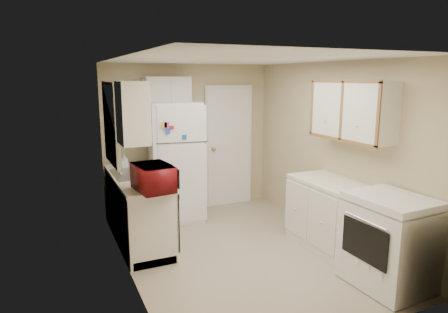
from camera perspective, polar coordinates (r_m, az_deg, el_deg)
name	(u,v)px	position (r m, az deg, el deg)	size (l,w,h in m)	color
floor	(240,251)	(5.26, 2.29, -13.37)	(3.80, 3.80, 0.00)	#BFB098
ceiling	(242,59)	(4.79, 2.53, 13.73)	(3.80, 3.80, 0.00)	white
wall_left	(125,171)	(4.45, -13.95, -1.98)	(3.80, 3.80, 0.00)	#C0B089
wall_right	(332,151)	(5.64, 15.23, 0.73)	(3.80, 3.80, 0.00)	#C0B089
wall_back	(189,138)	(6.61, -4.98, 2.60)	(2.80, 2.80, 0.00)	#C0B089
wall_front	(347,204)	(3.35, 17.18, -6.54)	(2.80, 2.80, 0.00)	#C0B089
left_counter	(138,208)	(5.56, -12.22, -7.27)	(0.60, 1.80, 0.90)	silver
dishwasher	(171,217)	(5.06, -7.54, -8.50)	(0.03, 0.58, 0.72)	black
sink	(134,177)	(5.59, -12.72, -2.81)	(0.54, 0.74, 0.16)	gray
microwave	(154,178)	(4.67, -10.02, -3.08)	(0.31, 0.56, 0.37)	maroon
soap_bottle	(124,161)	(5.96, -14.08, -0.62)	(0.09, 0.10, 0.21)	silver
window_blinds	(112,124)	(5.41, -15.76, 4.56)	(0.10, 0.98, 1.08)	silver
upper_cabinet_left	(132,113)	(4.60, -12.96, 6.07)	(0.30, 0.45, 0.70)	silver
refrigerator	(175,161)	(6.22, -6.97, -0.65)	(0.75, 0.73, 1.83)	white
cabinet_over_fridge	(167,90)	(6.27, -8.15, 9.41)	(0.70, 0.30, 0.40)	silver
interior_door	(229,146)	(6.86, 0.68, 1.44)	(0.86, 0.06, 2.08)	white
right_counter	(353,226)	(5.06, 17.91, -9.44)	(0.60, 2.00, 0.90)	silver
stove	(389,241)	(4.62, 22.45, -11.14)	(0.67, 0.82, 1.00)	white
upper_cabinet_right	(352,110)	(5.09, 17.84, 6.30)	(0.30, 1.20, 0.70)	silver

